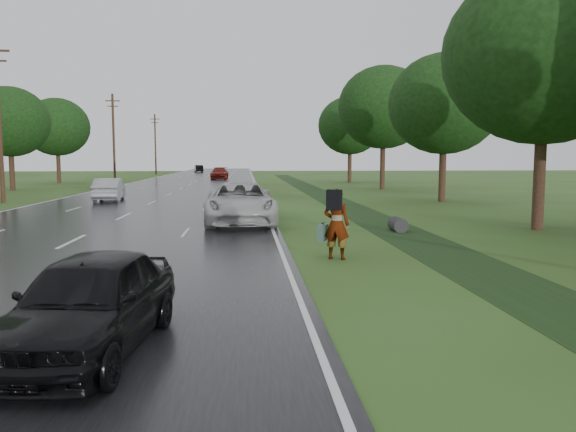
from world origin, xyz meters
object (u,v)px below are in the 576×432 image
(pedestrian, at_px, (336,223))
(white_pickup, at_px, (240,203))
(dark_sedan, at_px, (90,302))
(silver_sedan, at_px, (109,190))

(pedestrian, height_order, white_pickup, pedestrian)
(pedestrian, bearing_deg, dark_sedan, 79.89)
(pedestrian, distance_m, silver_sedan, 24.06)
(white_pickup, bearing_deg, pedestrian, -73.88)
(pedestrian, height_order, dark_sedan, pedestrian)
(pedestrian, xyz_separation_m, dark_sedan, (-4.67, -7.14, -0.25))
(dark_sedan, distance_m, silver_sedan, 29.20)
(pedestrian, xyz_separation_m, white_pickup, (-2.67, 8.40, -0.11))
(white_pickup, relative_size, silver_sedan, 1.40)
(white_pickup, xyz_separation_m, dark_sedan, (-2.00, -15.55, -0.15))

